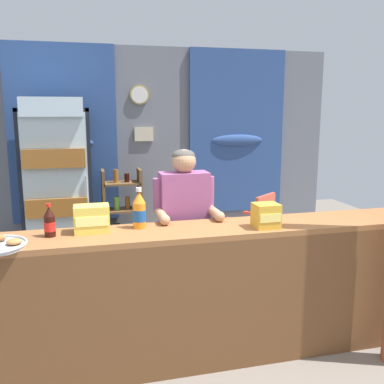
% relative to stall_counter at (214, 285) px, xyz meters
% --- Properties ---
extents(ground_plane, '(8.26, 8.26, 0.00)m').
position_rel_stall_counter_xyz_m(ground_plane, '(-0.01, 0.88, -0.60)').
color(ground_plane, slate).
extents(back_wall_curtained, '(4.87, 0.22, 2.60)m').
position_rel_stall_counter_xyz_m(back_wall_curtained, '(-0.01, 2.84, 0.73)').
color(back_wall_curtained, slate).
rests_on(back_wall_curtained, ground).
extents(stall_counter, '(3.73, 0.46, 1.00)m').
position_rel_stall_counter_xyz_m(stall_counter, '(0.00, 0.00, 0.00)').
color(stall_counter, '#935B33').
rests_on(stall_counter, ground).
extents(drink_fridge, '(0.76, 0.73, 1.95)m').
position_rel_stall_counter_xyz_m(drink_fridge, '(-1.16, 2.30, 0.47)').
color(drink_fridge, black).
rests_on(drink_fridge, ground).
extents(bottle_shelf_rack, '(0.48, 0.28, 1.12)m').
position_rel_stall_counter_xyz_m(bottle_shelf_rack, '(-0.43, 2.45, -0.02)').
color(bottle_shelf_rack, brown).
rests_on(bottle_shelf_rack, ground).
extents(plastic_lawn_chair, '(0.62, 0.62, 0.86)m').
position_rel_stall_counter_xyz_m(plastic_lawn_chair, '(1.07, 1.84, -0.11)').
color(plastic_lawn_chair, '#E5563D').
rests_on(plastic_lawn_chair, ground).
extents(shopkeeper, '(0.49, 0.42, 1.52)m').
position_rel_stall_counter_xyz_m(shopkeeper, '(-0.10, 0.51, 0.35)').
color(shopkeeper, '#28282D').
rests_on(shopkeeper, ground).
extents(soda_bottle_orange_soda, '(0.09, 0.09, 0.29)m').
position_rel_stall_counter_xyz_m(soda_bottle_orange_soda, '(-0.49, 0.21, 0.52)').
color(soda_bottle_orange_soda, orange).
rests_on(soda_bottle_orange_soda, stall_counter).
extents(soda_bottle_cola, '(0.07, 0.07, 0.22)m').
position_rel_stall_counter_xyz_m(soda_bottle_cola, '(-1.09, 0.15, 0.49)').
color(soda_bottle_cola, black).
rests_on(soda_bottle_cola, stall_counter).
extents(snack_box_choco_powder, '(0.17, 0.16, 0.17)m').
position_rel_stall_counter_xyz_m(snack_box_choco_powder, '(0.38, 0.01, 0.48)').
color(snack_box_choco_powder, gold).
rests_on(snack_box_choco_powder, stall_counter).
extents(snack_box_instant_noodle, '(0.23, 0.16, 0.19)m').
position_rel_stall_counter_xyz_m(snack_box_instant_noodle, '(-0.82, 0.19, 0.49)').
color(snack_box_instant_noodle, '#EAD14C').
rests_on(snack_box_instant_noodle, stall_counter).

